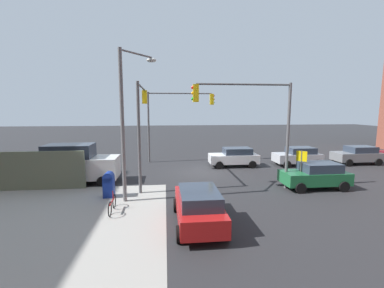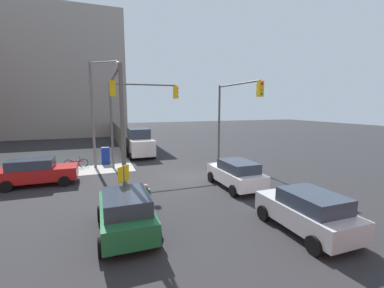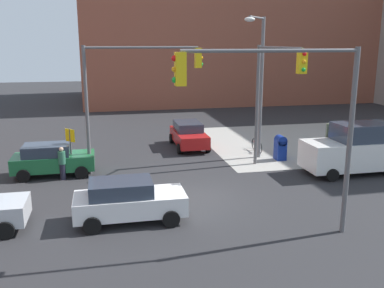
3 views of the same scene
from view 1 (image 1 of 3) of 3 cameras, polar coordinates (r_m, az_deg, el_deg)
name	(u,v)px [view 1 (image 1 of 3)]	position (r m, az deg, el deg)	size (l,w,h in m)	color
ground_plane	(204,173)	(20.28, 2.67, -6.36)	(120.00, 120.00, 0.00)	#28282B
sidewalk_corner	(17,233)	(13.00, -34.38, -15.93)	(12.00, 12.00, 0.01)	#9E9B93
traffic_signal_nw_corner	(252,114)	(15.81, 13.12, 6.57)	(6.06, 0.36, 6.50)	#59595B
traffic_signal_se_corner	(175,112)	(23.96, -3.88, 7.10)	(6.25, 0.36, 6.50)	#59595B
traffic_signal_ne_corner	(142,114)	(17.07, -11.15, 6.56)	(0.36, 5.41, 6.50)	#59595B
street_lamp_corner	(127,114)	(14.07, -14.19, 6.56)	(1.86, 2.17, 8.00)	slate
warning_sign_two_way	(301,163)	(17.35, 23.11, -3.84)	(0.48, 0.48, 2.40)	#4C4C4C
mailbox_blue	(109,184)	(15.36, -18.01, -8.40)	(0.56, 0.64, 1.43)	navy
hatchback_red	(198,206)	(11.23, 1.43, -13.61)	(2.02, 4.30, 1.62)	#B21919
hatchback_silver	(298,156)	(24.50, 22.47, -2.47)	(3.95, 2.02, 1.62)	#B7BABF
coupe_white	(234,157)	(22.58, 9.39, -2.81)	(4.16, 2.02, 1.62)	white
sedan_green	(316,175)	(17.95, 25.76, -6.22)	(4.03, 2.02, 1.62)	#1E6638
coupe_gray	(358,155)	(27.68, 32.90, -2.02)	(4.09, 2.02, 1.62)	slate
van_white_delivery	(75,164)	(18.99, -24.48, -4.06)	(5.40, 2.32, 2.62)	white
pedestrian_crossing	(300,172)	(18.40, 22.84, -5.68)	(0.36, 0.36, 1.66)	#2D664C
bicycle_leaning_on_fence	(112,205)	(13.32, -17.33, -12.76)	(0.05, 1.75, 0.97)	black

